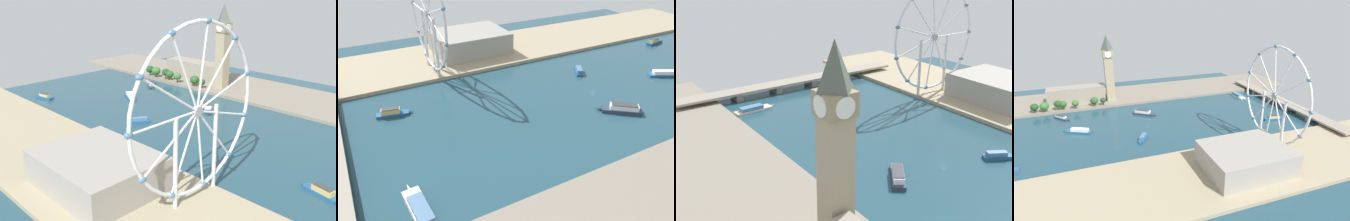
% 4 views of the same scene
% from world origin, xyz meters
% --- Properties ---
extents(ground_plane, '(413.04, 413.04, 0.00)m').
position_xyz_m(ground_plane, '(0.00, 0.00, 0.00)').
color(ground_plane, '#234756').
extents(riverbank_right, '(90.00, 520.00, 3.00)m').
position_xyz_m(riverbank_right, '(121.52, 0.00, 1.50)').
color(riverbank_right, tan).
rests_on(riverbank_right, ground_plane).
extents(ferris_wheel, '(95.19, 3.20, 97.41)m').
position_xyz_m(ferris_wheel, '(93.72, 101.76, 52.64)').
color(ferris_wheel, silver).
rests_on(ferris_wheel, riverbank_right).
extents(riverside_hall, '(55.55, 70.06, 20.37)m').
position_xyz_m(riverside_hall, '(124.84, 53.60, 13.18)').
color(riverside_hall, gray).
rests_on(riverside_hall, riverbank_right).
extents(tour_boat_0, '(24.02, 29.01, 6.45)m').
position_xyz_m(tour_boat_0, '(-34.95, 3.61, 2.73)').
color(tour_boat_0, '#2D384C').
rests_on(tour_boat_0, ground_plane).
extents(tour_boat_1, '(9.63, 27.18, 5.83)m').
position_xyz_m(tour_boat_1, '(57.37, -139.18, 2.32)').
color(tour_boat_1, '#235684').
rests_on(tour_boat_1, ground_plane).
extents(tour_boat_2, '(20.59, 14.37, 4.94)m').
position_xyz_m(tour_boat_2, '(34.83, -14.05, 2.10)').
color(tour_boat_2, '#235684').
rests_on(tour_boat_2, ground_plane).
extents(tour_boat_3, '(20.25, 32.31, 5.19)m').
position_xyz_m(tour_boat_3, '(-7.31, -76.64, 2.19)').
color(tour_boat_3, '#235684').
rests_on(tour_boat_3, ground_plane).
extents(tour_boat_4, '(36.88, 11.03, 4.65)m').
position_xyz_m(tour_boat_4, '(-58.03, 155.96, 1.92)').
color(tour_boat_4, beige).
rests_on(tour_boat_4, ground_plane).
extents(tour_boat_6, '(10.41, 25.87, 5.94)m').
position_xyz_m(tour_boat_6, '(37.76, 149.36, 2.37)').
color(tour_boat_6, '#235684').
rests_on(tour_boat_6, ground_plane).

